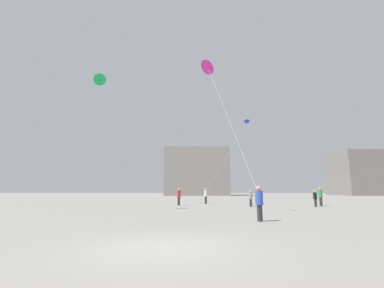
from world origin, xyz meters
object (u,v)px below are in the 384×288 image
kite_cobalt_diamond (246,122)px  kite_magenta_diamond (208,67)px  person_in_black (315,198)px  person_in_blue (259,202)px  building_centre_hall (368,174)px  person_in_green (320,196)px  person_in_white (206,195)px  building_left_hall (196,173)px  person_in_red (179,196)px  kite_emerald_diamond (101,81)px  person_in_grey (251,198)px

kite_cobalt_diamond → kite_magenta_diamond: 24.33m
person_in_black → person_in_blue: bearing=-72.2°
building_centre_hall → person_in_green: bearing=-124.8°
person_in_white → kite_magenta_diamond: kite_magenta_diamond is taller
person_in_green → building_left_hall: building_left_hall is taller
person_in_blue → building_left_hall: size_ratio=0.09×
person_in_white → person_in_blue: size_ratio=1.00×
person_in_white → building_left_hall: bearing=-70.8°
person_in_white → person_in_black: (10.34, -5.90, -0.13)m
person_in_red → kite_emerald_diamond: size_ratio=0.18×
person_in_black → building_centre_hall: bearing=106.2°
building_centre_hall → person_in_grey: bearing=-128.7°
person_in_grey → kite_magenta_diamond: (-4.18, -7.51, 9.93)m
person_in_grey → kite_cobalt_diamond: (2.53, 15.81, 11.66)m
person_in_grey → person_in_black: person_in_black is taller
person_in_blue → building_left_hall: building_left_hall is taller
person_in_red → building_left_hall: size_ratio=0.09×
person_in_blue → kite_emerald_diamond: 16.34m
building_left_hall → kite_cobalt_diamond: bearing=-77.6°
building_left_hall → person_in_green: bearing=-76.0°
person_in_red → person_in_green: bearing=-101.5°
kite_magenta_diamond → building_left_hall: bearing=92.2°
person_in_grey → kite_magenta_diamond: 13.14m
person_in_red → building_left_hall: (0.43, 56.06, 6.13)m
person_in_blue → building_centre_hall: building_centre_hall is taller
building_centre_hall → kite_emerald_diamond: bearing=-133.1°
person_in_white → kite_emerald_diamond: 17.28m
person_in_blue → building_left_hall: bearing=-20.9°
building_left_hall → person_in_white: bearing=-87.3°
person_in_black → kite_emerald_diamond: size_ratio=0.16×
kite_cobalt_diamond → kite_magenta_diamond: bearing=-106.1°
person_in_white → kite_magenta_diamond: bearing=107.0°
person_in_black → kite_magenta_diamond: kite_magenta_diamond is taller
person_in_white → kite_emerald_diamond: size_ratio=0.18×
person_in_white → kite_emerald_diamond: bearing=68.3°
person_in_grey → building_centre_hall: 75.72m
person_in_grey → person_in_green: bearing=20.7°
person_in_green → building_centre_hall: size_ratio=0.09×
building_centre_hall → person_in_white: bearing=-134.0°
building_centre_hall → person_in_red: bearing=-133.7°
person_in_blue → person_in_green: size_ratio=0.98×
person_in_blue → person_in_black: bearing=-58.2°
person_in_white → kite_magenta_diamond: 16.36m
person_in_grey → kite_cobalt_diamond: size_ratio=0.13×
person_in_blue → kite_magenta_diamond: 11.13m
person_in_green → kite_cobalt_diamond: (-4.84, 14.20, 11.51)m
person_in_red → kite_magenta_diamond: bearing=-172.5°
building_centre_hall → kite_magenta_diamond: bearing=-127.8°
person_in_blue → person_in_grey: size_ratio=1.15×
person_in_grey → person_in_green: size_ratio=0.85×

